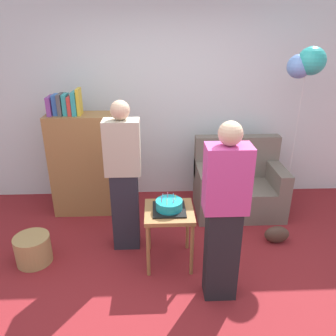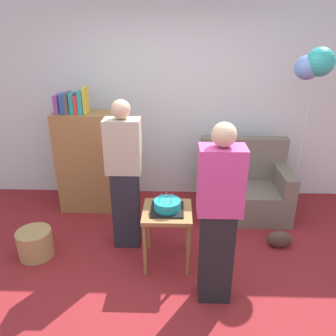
{
  "view_description": "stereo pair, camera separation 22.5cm",
  "coord_description": "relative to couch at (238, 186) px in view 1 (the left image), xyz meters",
  "views": [
    {
      "loc": [
        -0.21,
        -2.42,
        2.28
      ],
      "look_at": [
        -0.08,
        0.67,
        0.95
      ],
      "focal_mm": 35.72,
      "sensor_mm": 36.0,
      "label": 1
    },
    {
      "loc": [
        0.02,
        -2.42,
        2.28
      ],
      "look_at": [
        -0.08,
        0.67,
        0.95
      ],
      "focal_mm": 35.72,
      "sensor_mm": 36.0,
      "label": 2
    }
  ],
  "objects": [
    {
      "name": "ground_plane",
      "position": [
        -0.87,
        -1.44,
        -0.34
      ],
      "size": [
        8.0,
        8.0,
        0.0
      ],
      "primitive_type": "plane",
      "color": "maroon"
    },
    {
      "name": "wall_back",
      "position": [
        -0.87,
        0.61,
        1.01
      ],
      "size": [
        6.0,
        0.1,
        2.7
      ],
      "primitive_type": "cube",
      "color": "silver",
      "rests_on": "ground_plane"
    },
    {
      "name": "couch",
      "position": [
        0.0,
        0.0,
        0.0
      ],
      "size": [
        1.1,
        0.7,
        0.96
      ],
      "color": "#6B6056",
      "rests_on": "ground_plane"
    },
    {
      "name": "bookshelf",
      "position": [
        -1.98,
        0.08,
        0.34
      ],
      "size": [
        0.8,
        0.36,
        1.61
      ],
      "color": "olive",
      "rests_on": "ground_plane"
    },
    {
      "name": "side_table",
      "position": [
        -0.95,
        -1.02,
        0.17
      ],
      "size": [
        0.48,
        0.48,
        0.61
      ],
      "color": "olive",
      "rests_on": "ground_plane"
    },
    {
      "name": "birthday_cake",
      "position": [
        -0.95,
        -1.02,
        0.32
      ],
      "size": [
        0.32,
        0.32,
        0.17
      ],
      "color": "black",
      "rests_on": "side_table"
    },
    {
      "name": "person_blowing_candles",
      "position": [
        -1.4,
        -0.72,
        0.49
      ],
      "size": [
        0.36,
        0.22,
        1.63
      ],
      "rotation": [
        0.0,
        0.0,
        0.25
      ],
      "color": "#23232D",
      "rests_on": "ground_plane"
    },
    {
      "name": "person_holding_cake",
      "position": [
        -0.51,
        -1.5,
        0.49
      ],
      "size": [
        0.36,
        0.22,
        1.63
      ],
      "rotation": [
        0.0,
        0.0,
        3.23
      ],
      "color": "black",
      "rests_on": "ground_plane"
    },
    {
      "name": "wicker_basket",
      "position": [
        -2.35,
        -0.97,
        -0.19
      ],
      "size": [
        0.36,
        0.36,
        0.3
      ],
      "primitive_type": "cylinder",
      "color": "#A88451",
      "rests_on": "ground_plane"
    },
    {
      "name": "handbag",
      "position": [
        0.28,
        -0.75,
        -0.24
      ],
      "size": [
        0.28,
        0.14,
        0.2
      ],
      "primitive_type": "ellipsoid",
      "color": "#473328",
      "rests_on": "ground_plane"
    },
    {
      "name": "balloon_bunch",
      "position": [
        0.58,
        -0.17,
        1.56
      ],
      "size": [
        0.39,
        0.33,
        2.08
      ],
      "color": "silver",
      "rests_on": "ground_plane"
    }
  ]
}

